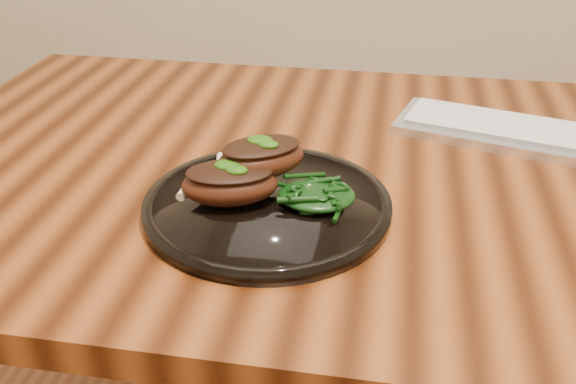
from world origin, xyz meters
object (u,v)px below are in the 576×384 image
object	(u,v)px
desk	(448,224)
keyboard	(547,137)
lamb_chop_front	(229,182)
greens_heap	(317,190)
plate	(267,205)

from	to	relation	value
desk	keyboard	size ratio (longest dim) A/B	3.49
lamb_chop_front	keyboard	world-z (taller)	lamb_chop_front
desk	greens_heap	world-z (taller)	greens_heap
plate	keyboard	bearing A→B (deg)	35.41
plate	greens_heap	distance (m)	0.06
lamb_chop_front	greens_heap	world-z (taller)	lamb_chop_front
lamb_chop_front	plate	bearing A→B (deg)	13.72
desk	keyboard	distance (m)	0.20
desk	keyboard	xyz separation A→B (m)	(0.14, 0.12, 0.09)
desk	plate	world-z (taller)	plate
desk	lamb_chop_front	bearing A→B (deg)	-150.53
plate	lamb_chop_front	xyz separation A→B (m)	(-0.04, -0.01, 0.03)
desk	plate	bearing A→B (deg)	-147.97
plate	greens_heap	world-z (taller)	greens_heap
desk	lamb_chop_front	xyz separation A→B (m)	(-0.27, -0.16, 0.13)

